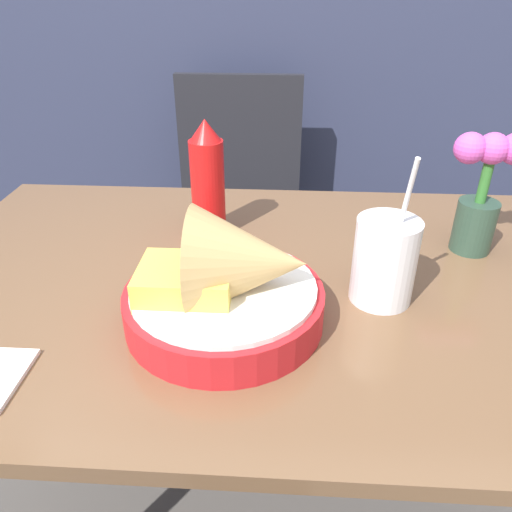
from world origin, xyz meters
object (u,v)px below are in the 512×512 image
Objects in this scene: flower_vase at (483,190)px; chair_far_window at (238,197)px; food_basket at (232,285)px; drink_cup at (384,263)px; ketchup_bottle at (207,181)px.

chair_far_window is at bearing 125.30° from flower_vase.
flower_vase is at bearing -54.70° from chair_far_window.
drink_cup is at bearing 18.09° from food_basket.
flower_vase reaches higher than food_basket.
flower_vase reaches higher than chair_far_window.
food_basket is 1.29× the size of ketchup_bottle.
drink_cup is (0.29, -0.20, -0.04)m from ketchup_bottle.
chair_far_window is 0.97m from food_basket.
ketchup_bottle is (-0.07, 0.27, 0.05)m from food_basket.
food_basket is 1.32× the size of flower_vase.
drink_cup is at bearing -138.30° from flower_vase.
ketchup_bottle is at bearing 104.69° from food_basket.
food_basket is (0.08, -0.93, 0.27)m from chair_far_window.
flower_vase is (0.48, -0.04, 0.01)m from ketchup_bottle.
food_basket is 0.47m from flower_vase.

